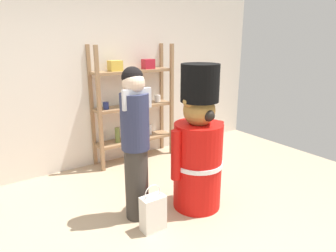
% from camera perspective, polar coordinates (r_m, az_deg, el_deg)
% --- Properties ---
extents(ground_plane, '(6.40, 6.40, 0.00)m').
position_cam_1_polar(ground_plane, '(3.21, 0.84, -19.81)').
color(ground_plane, tan).
extents(back_wall, '(6.40, 0.12, 2.60)m').
position_cam_1_polar(back_wall, '(4.60, -15.46, 8.33)').
color(back_wall, silver).
rests_on(back_wall, ground_plane).
extents(merchandise_shelf, '(1.29, 0.35, 1.80)m').
position_cam_1_polar(merchandise_shelf, '(4.73, -6.53, 4.44)').
color(merchandise_shelf, '#93704C').
rests_on(merchandise_shelf, ground_plane).
extents(teddy_bear_guard, '(0.72, 0.56, 1.63)m').
position_cam_1_polar(teddy_bear_guard, '(3.39, 5.67, -4.02)').
color(teddy_bear_guard, red).
rests_on(teddy_bear_guard, ground_plane).
extents(person_shopper, '(0.31, 0.29, 1.63)m').
position_cam_1_polar(person_shopper, '(3.12, -6.14, -2.68)').
color(person_shopper, '#38332D').
rests_on(person_shopper, ground_plane).
extents(shopping_bag, '(0.25, 0.14, 0.50)m').
position_cam_1_polar(shopping_bag, '(3.19, -2.83, -15.91)').
color(shopping_bag, silver).
rests_on(shopping_bag, ground_plane).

